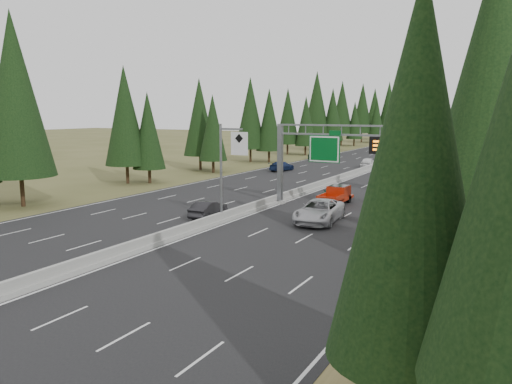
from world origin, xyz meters
TOP-DOWN VIEW (x-y plane):
  - road at (0.00, 80.00)m, footprint 32.00×260.00m
  - shoulder_right at (17.80, 80.00)m, footprint 3.60×260.00m
  - shoulder_left at (-17.80, 80.00)m, footprint 3.60×260.00m
  - median_barrier at (0.00, 80.00)m, footprint 0.70×260.00m
  - sign_gantry at (8.92, 34.88)m, footprint 16.75×0.98m
  - hov_sign_pole at (0.58, 24.97)m, footprint 2.80×0.50m
  - tree_row_left at (-22.17, 78.91)m, footprint 10.82×241.12m
  - silver_minivan at (6.89, 29.08)m, footprint 3.68×6.84m
  - red_pickup at (5.34, 37.59)m, footprint 1.93×5.41m
  - car_ahead_green at (4.00, 40.00)m, footprint 1.94×4.12m
  - car_ahead_dkred at (14.50, 54.18)m, footprint 1.53×4.29m
  - car_ahead_dkgrey at (9.18, 65.69)m, footprint 1.92×4.66m
  - car_ahead_white at (5.36, 93.52)m, footprint 2.80×5.71m
  - car_ahead_far at (1.50, 135.29)m, footprint 1.71×3.95m
  - car_onc_near at (-2.07, 26.10)m, footprint 1.93×4.51m
  - car_onc_blue at (-11.73, 60.03)m, footprint 2.45×5.15m
  - car_onc_white at (-1.50, 71.23)m, footprint 2.24×4.85m
  - car_onc_far at (-14.50, 81.57)m, footprint 2.54×5.26m

SIDE VIEW (x-z plane):
  - shoulder_right at x=17.80m, z-range 0.00..0.06m
  - shoulder_left at x=-17.80m, z-range 0.00..0.06m
  - road at x=0.00m, z-range 0.00..0.08m
  - median_barrier at x=0.00m, z-range -0.01..0.84m
  - car_ahead_far at x=1.50m, z-range 0.08..1.41m
  - car_ahead_dkgrey at x=9.18m, z-range 0.08..1.43m
  - car_ahead_green at x=4.00m, z-range 0.08..1.44m
  - car_ahead_dkred at x=14.50m, z-range 0.08..1.49m
  - car_onc_far at x=-14.50m, z-range 0.08..1.52m
  - car_onc_near at x=-2.07m, z-range 0.08..1.53m
  - car_onc_blue at x=-11.73m, z-range 0.08..1.53m
  - car_ahead_white at x=5.36m, z-range 0.08..1.64m
  - car_onc_white at x=-1.50m, z-range 0.08..1.69m
  - silver_minivan at x=6.89m, z-range 0.08..1.91m
  - red_pickup at x=5.34m, z-range 0.17..1.94m
  - hov_sign_pole at x=0.58m, z-range 0.72..8.72m
  - sign_gantry at x=8.92m, z-range 1.37..9.17m
  - tree_row_left at x=-22.17m, z-range -0.45..18.37m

